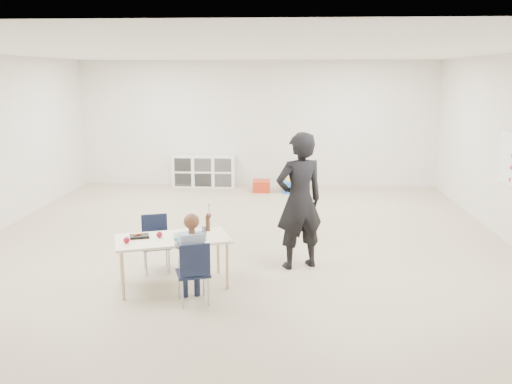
# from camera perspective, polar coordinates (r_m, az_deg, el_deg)

# --- Properties ---
(room) EXTENTS (9.00, 9.02, 2.80)m
(room) POSITION_cam_1_polar(r_m,az_deg,el_deg) (7.78, -1.57, 4.24)
(room) COLOR #BCAD90
(room) RESTS_ON ground
(table) EXTENTS (1.46, 1.05, 0.60)m
(table) POSITION_cam_1_polar(r_m,az_deg,el_deg) (6.57, -8.69, -7.25)
(table) COLOR #FFF2CB
(table) RESTS_ON ground
(chair_near) EXTENTS (0.44, 0.42, 0.72)m
(chair_near) POSITION_cam_1_polar(r_m,az_deg,el_deg) (6.06, -6.65, -8.34)
(chair_near) COLOR black
(chair_near) RESTS_ON ground
(chair_far) EXTENTS (0.44, 0.42, 0.72)m
(chair_far) POSITION_cam_1_polar(r_m,az_deg,el_deg) (7.06, -10.47, -5.45)
(chair_far) COLOR black
(chair_far) RESTS_ON ground
(child) EXTENTS (0.61, 0.61, 1.14)m
(child) POSITION_cam_1_polar(r_m,az_deg,el_deg) (5.99, -6.70, -6.47)
(child) COLOR #9BB1D2
(child) RESTS_ON chair_near
(lunch_tray_near) EXTENTS (0.26, 0.22, 0.03)m
(lunch_tray_near) POSITION_cam_1_polar(r_m,az_deg,el_deg) (6.52, -7.61, -4.48)
(lunch_tray_near) COLOR black
(lunch_tray_near) RESTS_ON table
(lunch_tray_far) EXTENTS (0.26, 0.22, 0.03)m
(lunch_tray_far) POSITION_cam_1_polar(r_m,az_deg,el_deg) (6.55, -12.17, -4.58)
(lunch_tray_far) COLOR black
(lunch_tray_far) RESTS_ON table
(milk_carton) EXTENTS (0.09, 0.09, 0.10)m
(milk_carton) POSITION_cam_1_polar(r_m,az_deg,el_deg) (6.34, -8.29, -4.67)
(milk_carton) COLOR white
(milk_carton) RESTS_ON table
(bread_roll) EXTENTS (0.09, 0.09, 0.07)m
(bread_roll) POSITION_cam_1_polar(r_m,az_deg,el_deg) (6.39, -6.01, -4.61)
(bread_roll) COLOR #AF8348
(bread_roll) RESTS_ON table
(apple_near) EXTENTS (0.07, 0.07, 0.07)m
(apple_near) POSITION_cam_1_polar(r_m,az_deg,el_deg) (6.50, -10.13, -4.44)
(apple_near) COLOR maroon
(apple_near) RESTS_ON table
(apple_far) EXTENTS (0.07, 0.07, 0.07)m
(apple_far) POSITION_cam_1_polar(r_m,az_deg,el_deg) (6.37, -13.47, -4.95)
(apple_far) COLOR maroon
(apple_far) RESTS_ON table
(cubby_shelf) EXTENTS (1.40, 0.40, 0.70)m
(cubby_shelf) POSITION_cam_1_polar(r_m,az_deg,el_deg) (12.29, -5.48, 2.21)
(cubby_shelf) COLOR white
(cubby_shelf) RESTS_ON ground
(rules_poster) EXTENTS (0.02, 0.60, 0.80)m
(rules_poster) POSITION_cam_1_polar(r_m,az_deg,el_deg) (9.01, 24.94, 3.24)
(rules_poster) COLOR white
(rules_poster) RESTS_ON room
(adult) EXTENTS (0.77, 0.66, 1.78)m
(adult) POSITION_cam_1_polar(r_m,az_deg,el_deg) (6.99, 4.58, -0.95)
(adult) COLOR black
(adult) RESTS_ON ground
(bin_red) EXTENTS (0.39, 0.49, 0.23)m
(bin_red) POSITION_cam_1_polar(r_m,az_deg,el_deg) (11.76, 0.58, 0.65)
(bin_red) COLOR red
(bin_red) RESTS_ON ground
(bin_yellow) EXTENTS (0.41, 0.51, 0.24)m
(bin_yellow) POSITION_cam_1_polar(r_m,az_deg,el_deg) (11.90, 4.07, 0.79)
(bin_yellow) COLOR gold
(bin_yellow) RESTS_ON ground
(bin_blue) EXTENTS (0.41, 0.51, 0.24)m
(bin_blue) POSITION_cam_1_polar(r_m,az_deg,el_deg) (11.74, 3.68, 0.61)
(bin_blue) COLOR blue
(bin_blue) RESTS_ON ground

